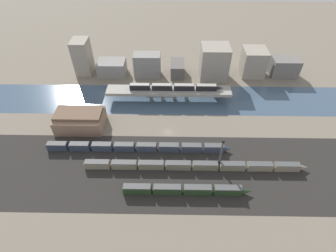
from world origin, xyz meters
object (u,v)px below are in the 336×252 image
train_yard_near (186,190)px  train_yard_far (138,147)px  train_yard_mid (195,166)px  train_on_bridge (175,87)px  warehouse_building (80,120)px  signal_tower (221,154)px

train_yard_near → train_yard_far: train_yard_near is taller
train_yard_far → train_yard_near: bearing=-46.6°
train_yard_near → train_yard_mid: bearing=70.3°
train_on_bridge → train_yard_far: (-17.77, -39.64, -6.75)m
train_on_bridge → train_yard_mid: bearing=-80.4°
train_on_bridge → train_yard_far: 43.96m
train_on_bridge → train_yard_near: size_ratio=1.01×
warehouse_building → train_yard_near: bearing=-36.4°
train_yard_mid → train_yard_far: size_ratio=1.14×
train_yard_near → warehouse_building: warehouse_building is taller
train_yard_mid → train_yard_far: bearing=158.3°
train_yard_mid → warehouse_building: size_ratio=4.16×
train_yard_far → warehouse_building: (-31.01, 15.98, 2.57)m
train_yard_mid → warehouse_building: warehouse_building is taller
train_on_bridge → train_yard_mid: 51.24m
train_yard_far → train_yard_mid: bearing=-21.7°
train_yard_near → signal_tower: signal_tower is taller
train_yard_far → signal_tower: size_ratio=5.31×
train_yard_near → train_yard_far: size_ratio=0.60×
train_yard_mid → warehouse_building: 63.10m
train_on_bridge → train_yard_near: 63.09m
train_yard_near → signal_tower: size_ratio=3.21×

